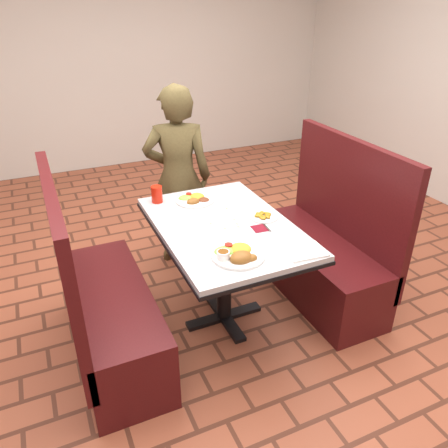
{
  "coord_description": "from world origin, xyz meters",
  "views": [
    {
      "loc": [
        -1.0,
        -2.21,
        2.02
      ],
      "look_at": [
        0.0,
        0.0,
        0.75
      ],
      "focal_mm": 35.0,
      "sensor_mm": 36.0,
      "label": 1
    }
  ],
  "objects_px": {
    "diner_person": "(178,178)",
    "far_dinner_plate": "(194,198)",
    "booth_bench_right": "(322,254)",
    "near_dinner_plate": "(237,252)",
    "dining_table": "(224,237)",
    "plantain_plate": "(263,216)",
    "red_tumbler": "(157,194)",
    "booth_bench_left": "(104,310)"
  },
  "relations": [
    {
      "from": "far_dinner_plate",
      "to": "plantain_plate",
      "type": "distance_m",
      "value": 0.53
    },
    {
      "from": "booth_bench_left",
      "to": "booth_bench_right",
      "type": "bearing_deg",
      "value": 0.0
    },
    {
      "from": "near_dinner_plate",
      "to": "booth_bench_right",
      "type": "bearing_deg",
      "value": 23.51
    },
    {
      "from": "red_tumbler",
      "to": "far_dinner_plate",
      "type": "bearing_deg",
      "value": -21.33
    },
    {
      "from": "red_tumbler",
      "to": "dining_table",
      "type": "bearing_deg",
      "value": -59.97
    },
    {
      "from": "diner_person",
      "to": "plantain_plate",
      "type": "height_order",
      "value": "diner_person"
    },
    {
      "from": "plantain_plate",
      "to": "booth_bench_left",
      "type": "bearing_deg",
      "value": 178.61
    },
    {
      "from": "far_dinner_plate",
      "to": "plantain_plate",
      "type": "height_order",
      "value": "far_dinner_plate"
    },
    {
      "from": "near_dinner_plate",
      "to": "far_dinner_plate",
      "type": "bearing_deg",
      "value": 86.49
    },
    {
      "from": "booth_bench_right",
      "to": "diner_person",
      "type": "distance_m",
      "value": 1.27
    },
    {
      "from": "diner_person",
      "to": "near_dinner_plate",
      "type": "distance_m",
      "value": 1.3
    },
    {
      "from": "near_dinner_plate",
      "to": "far_dinner_plate",
      "type": "relative_size",
      "value": 1.14
    },
    {
      "from": "dining_table",
      "to": "far_dinner_plate",
      "type": "height_order",
      "value": "far_dinner_plate"
    },
    {
      "from": "near_dinner_plate",
      "to": "far_dinner_plate",
      "type": "distance_m",
      "value": 0.79
    },
    {
      "from": "dining_table",
      "to": "plantain_plate",
      "type": "xyz_separation_m",
      "value": [
        0.27,
        -0.03,
        0.11
      ]
    },
    {
      "from": "dining_table",
      "to": "plantain_plate",
      "type": "height_order",
      "value": "plantain_plate"
    },
    {
      "from": "booth_bench_right",
      "to": "red_tumbler",
      "type": "height_order",
      "value": "booth_bench_right"
    },
    {
      "from": "booth_bench_right",
      "to": "near_dinner_plate",
      "type": "bearing_deg",
      "value": -156.49
    },
    {
      "from": "booth_bench_right",
      "to": "plantain_plate",
      "type": "xyz_separation_m",
      "value": [
        -0.53,
        -0.03,
        0.43
      ]
    },
    {
      "from": "booth_bench_right",
      "to": "far_dinner_plate",
      "type": "distance_m",
      "value": 1.03
    },
    {
      "from": "dining_table",
      "to": "far_dinner_plate",
      "type": "bearing_deg",
      "value": 96.51
    },
    {
      "from": "booth_bench_right",
      "to": "far_dinner_plate",
      "type": "height_order",
      "value": "booth_bench_right"
    },
    {
      "from": "diner_person",
      "to": "dining_table",
      "type": "bearing_deg",
      "value": 107.94
    },
    {
      "from": "far_dinner_plate",
      "to": "red_tumbler",
      "type": "distance_m",
      "value": 0.26
    },
    {
      "from": "plantain_plate",
      "to": "far_dinner_plate",
      "type": "bearing_deg",
      "value": 126.3
    },
    {
      "from": "booth_bench_left",
      "to": "red_tumbler",
      "type": "xyz_separation_m",
      "value": [
        0.51,
        0.49,
        0.48
      ]
    },
    {
      "from": "near_dinner_plate",
      "to": "red_tumbler",
      "type": "xyz_separation_m",
      "value": [
        -0.19,
        0.88,
        0.02
      ]
    },
    {
      "from": "diner_person",
      "to": "red_tumbler",
      "type": "height_order",
      "value": "diner_person"
    },
    {
      "from": "dining_table",
      "to": "booth_bench_left",
      "type": "distance_m",
      "value": 0.86
    },
    {
      "from": "dining_table",
      "to": "booth_bench_right",
      "type": "bearing_deg",
      "value": 0.0
    },
    {
      "from": "dining_table",
      "to": "plantain_plate",
      "type": "bearing_deg",
      "value": -5.51
    },
    {
      "from": "booth_bench_left",
      "to": "red_tumbler",
      "type": "distance_m",
      "value": 0.86
    },
    {
      "from": "booth_bench_right",
      "to": "far_dinner_plate",
      "type": "xyz_separation_m",
      "value": [
        -0.84,
        0.4,
        0.44
      ]
    },
    {
      "from": "near_dinner_plate",
      "to": "diner_person",
      "type": "bearing_deg",
      "value": 85.59
    },
    {
      "from": "diner_person",
      "to": "far_dinner_plate",
      "type": "height_order",
      "value": "diner_person"
    },
    {
      "from": "booth_bench_right",
      "to": "near_dinner_plate",
      "type": "height_order",
      "value": "booth_bench_right"
    },
    {
      "from": "booth_bench_right",
      "to": "red_tumbler",
      "type": "xyz_separation_m",
      "value": [
        -1.08,
        0.49,
        0.48
      ]
    },
    {
      "from": "plantain_plate",
      "to": "red_tumbler",
      "type": "height_order",
      "value": "red_tumbler"
    },
    {
      "from": "far_dinner_plate",
      "to": "red_tumbler",
      "type": "bearing_deg",
      "value": 158.67
    },
    {
      "from": "dining_table",
      "to": "booth_bench_right",
      "type": "relative_size",
      "value": 1.01
    },
    {
      "from": "plantain_plate",
      "to": "near_dinner_plate",
      "type": "bearing_deg",
      "value": -134.95
    },
    {
      "from": "booth_bench_right",
      "to": "near_dinner_plate",
      "type": "distance_m",
      "value": 1.07
    }
  ]
}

